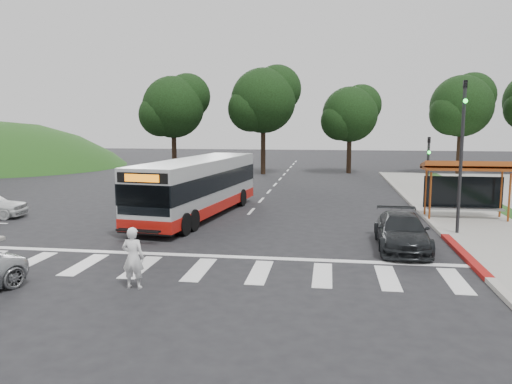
# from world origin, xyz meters

# --- Properties ---
(ground) EXTENTS (140.00, 140.00, 0.00)m
(ground) POSITION_xyz_m (0.00, 0.00, 0.00)
(ground) COLOR black
(ground) RESTS_ON ground
(sidewalk_east) EXTENTS (4.00, 40.00, 0.12)m
(sidewalk_east) POSITION_xyz_m (11.00, 8.00, 0.06)
(sidewalk_east) COLOR gray
(sidewalk_east) RESTS_ON ground
(curb_east) EXTENTS (0.30, 40.00, 0.15)m
(curb_east) POSITION_xyz_m (9.00, 8.00, 0.07)
(curb_east) COLOR #9E9991
(curb_east) RESTS_ON ground
(curb_east_red) EXTENTS (0.32, 6.00, 0.15)m
(curb_east_red) POSITION_xyz_m (9.00, -2.00, 0.08)
(curb_east_red) COLOR maroon
(curb_east_red) RESTS_ON ground
(hillside_nw) EXTENTS (44.00, 44.00, 10.00)m
(hillside_nw) POSITION_xyz_m (-32.00, 30.00, 0.00)
(hillside_nw) COLOR #1F4014
(hillside_nw) RESTS_ON ground
(crosswalk_ladder) EXTENTS (18.00, 2.60, 0.01)m
(crosswalk_ladder) POSITION_xyz_m (0.00, -5.00, 0.01)
(crosswalk_ladder) COLOR silver
(crosswalk_ladder) RESTS_ON ground
(bus_shelter) EXTENTS (4.20, 1.60, 2.86)m
(bus_shelter) POSITION_xyz_m (10.80, 5.10, 2.35)
(bus_shelter) COLOR #954318
(bus_shelter) RESTS_ON sidewalk_east
(traffic_signal_ne_tall) EXTENTS (0.18, 0.37, 6.50)m
(traffic_signal_ne_tall) POSITION_xyz_m (9.60, 1.49, 3.88)
(traffic_signal_ne_tall) COLOR black
(traffic_signal_ne_tall) RESTS_ON ground
(traffic_signal_ne_short) EXTENTS (0.18, 0.37, 4.00)m
(traffic_signal_ne_short) POSITION_xyz_m (9.60, 8.49, 2.48)
(traffic_signal_ne_short) COLOR black
(traffic_signal_ne_short) RESTS_ON ground
(tree_ne_a) EXTENTS (6.16, 5.74, 9.30)m
(tree_ne_a) POSITION_xyz_m (16.08, 28.06, 6.39)
(tree_ne_a) COLOR black
(tree_ne_a) RESTS_ON parking_lot
(tree_north_a) EXTENTS (6.60, 6.15, 10.17)m
(tree_north_a) POSITION_xyz_m (-1.92, 26.07, 6.92)
(tree_north_a) COLOR black
(tree_north_a) RESTS_ON ground
(tree_north_b) EXTENTS (5.72, 5.33, 8.43)m
(tree_north_b) POSITION_xyz_m (6.07, 28.06, 5.66)
(tree_north_b) COLOR black
(tree_north_b) RESTS_ON ground
(tree_north_c) EXTENTS (6.16, 5.74, 9.30)m
(tree_north_c) POSITION_xyz_m (-9.92, 24.06, 6.29)
(tree_north_c) COLOR black
(tree_north_c) RESTS_ON ground
(transit_bus) EXTENTS (4.00, 11.61, 2.94)m
(transit_bus) POSITION_xyz_m (-2.47, 4.20, 1.47)
(transit_bus) COLOR #B5B7BA
(transit_bus) RESTS_ON ground
(pedestrian) EXTENTS (0.67, 0.45, 1.80)m
(pedestrian) POSITION_xyz_m (-1.41, -7.04, 0.90)
(pedestrian) COLOR white
(pedestrian) RESTS_ON ground
(dark_sedan) EXTENTS (1.97, 4.63, 1.33)m
(dark_sedan) POSITION_xyz_m (6.92, -1.19, 0.67)
(dark_sedan) COLOR black
(dark_sedan) RESTS_ON ground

